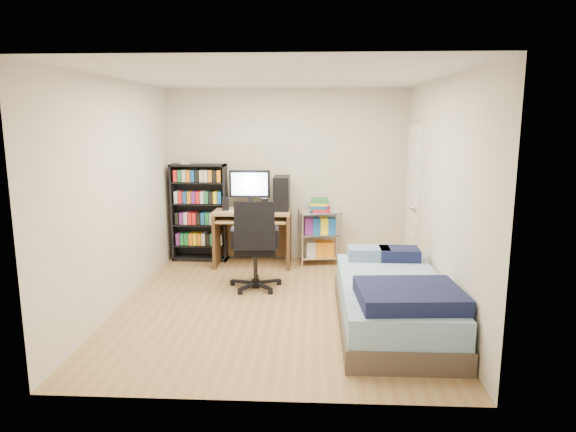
# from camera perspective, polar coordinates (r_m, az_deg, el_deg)

# --- Properties ---
(room) EXTENTS (3.58, 4.08, 2.58)m
(room) POSITION_cam_1_polar(r_m,az_deg,el_deg) (5.56, -1.24, 2.28)
(room) COLOR #A38151
(room) RESTS_ON ground
(media_shelf) EXTENTS (0.80, 0.27, 1.48)m
(media_shelf) POSITION_cam_1_polar(r_m,az_deg,el_deg) (7.63, -9.80, 0.52)
(media_shelf) COLOR black
(media_shelf) RESTS_ON room
(computer_desk) EXTENTS (1.07, 0.62, 1.35)m
(computer_desk) POSITION_cam_1_polar(r_m,az_deg,el_deg) (7.31, -3.05, 0.18)
(computer_desk) COLOR #A08152
(computer_desk) RESTS_ON room
(office_chair) EXTENTS (0.72, 0.72, 1.12)m
(office_chair) POSITION_cam_1_polar(r_m,az_deg,el_deg) (6.32, -3.65, -5.00)
(office_chair) COLOR black
(office_chair) RESTS_ON room
(wire_cart) EXTENTS (0.64, 0.50, 0.95)m
(wire_cart) POSITION_cam_1_polar(r_m,az_deg,el_deg) (7.38, 3.55, -0.59)
(wire_cart) COLOR white
(wire_cart) RESTS_ON room
(bed) EXTENTS (1.06, 2.12, 0.60)m
(bed) POSITION_cam_1_polar(r_m,az_deg,el_deg) (5.32, 11.60, -9.29)
(bed) COLOR #50443B
(bed) RESTS_ON room
(door) EXTENTS (0.12, 0.80, 2.00)m
(door) POSITION_cam_1_polar(r_m,az_deg,el_deg) (7.04, 13.74, 1.72)
(door) COLOR silver
(door) RESTS_ON room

